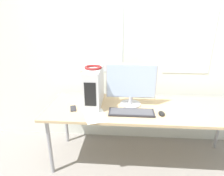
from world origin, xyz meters
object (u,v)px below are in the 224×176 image
monitor_main (131,84)px  cell_phone (73,108)px  pc_tower (94,87)px  mouse (162,113)px  keyboard (131,112)px  headphones (93,67)px

monitor_main → cell_phone: (-0.64, -0.16, -0.25)m
pc_tower → mouse: pc_tower is taller
pc_tower → monitor_main: monitor_main is taller
pc_tower → keyboard: 0.52m
mouse → cell_phone: bearing=176.2°
headphones → mouse: size_ratio=1.83×
keyboard → cell_phone: keyboard is taller
keyboard → mouse: bearing=-0.8°
cell_phone → pc_tower: bearing=18.0°
monitor_main → mouse: bearing=-34.5°
pc_tower → mouse: size_ratio=4.58×
headphones → keyboard: 0.64m
monitor_main → mouse: size_ratio=5.35×
keyboard → cell_phone: (-0.64, 0.06, -0.01)m
headphones → cell_phone: 0.51m
mouse → keyboard: bearing=179.2°
cell_phone → mouse: bearing=-21.3°
headphones → monitor_main: bearing=0.3°
headphones → keyboard: bearing=-26.5°
monitor_main → keyboard: monitor_main is taller
pc_tower → cell_phone: bearing=-144.5°
monitor_main → mouse: (0.32, -0.22, -0.24)m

